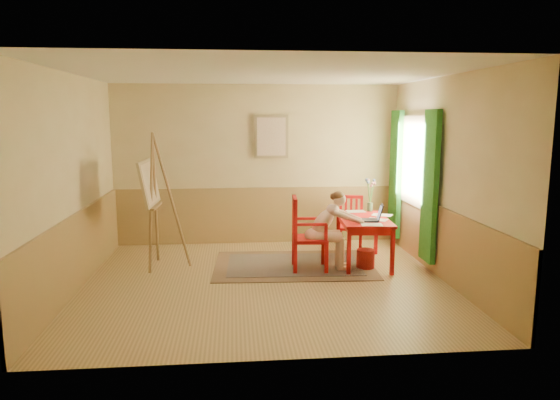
{
  "coord_description": "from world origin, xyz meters",
  "views": [
    {
      "loc": [
        -0.42,
        -6.63,
        2.25
      ],
      "look_at": [
        0.25,
        0.55,
        1.05
      ],
      "focal_mm": 32.33,
      "sensor_mm": 36.0,
      "label": 1
    }
  ],
  "objects": [
    {
      "name": "vase",
      "position": [
        1.79,
        1.29,
        0.97
      ],
      "size": [
        0.21,
        0.27,
        0.54
      ],
      "color": "#3F724C",
      "rests_on": "table"
    },
    {
      "name": "chair_back",
      "position": [
        1.56,
        1.63,
        0.46
      ],
      "size": [
        0.5,
        0.51,
        0.91
      ],
      "color": "red",
      "rests_on": "room"
    },
    {
      "name": "chair_left",
      "position": [
        0.63,
        0.51,
        0.55
      ],
      "size": [
        0.54,
        0.52,
        1.09
      ],
      "color": "red",
      "rests_on": "room"
    },
    {
      "name": "rug",
      "position": [
        0.48,
        0.74,
        0.01
      ],
      "size": [
        2.47,
        1.71,
        0.02
      ],
      "color": "#8C7251",
      "rests_on": "room"
    },
    {
      "name": "wall_portrait",
      "position": [
        0.25,
        2.2,
        1.9
      ],
      "size": [
        0.6,
        0.05,
        0.76
      ],
      "color": "#9E875D",
      "rests_on": "room"
    },
    {
      "name": "window",
      "position": [
        2.42,
        1.1,
        1.35
      ],
      "size": [
        0.12,
        2.01,
        2.2
      ],
      "color": "white",
      "rests_on": "room"
    },
    {
      "name": "figure",
      "position": [
        0.96,
        0.5,
        0.65
      ],
      "size": [
        0.88,
        0.4,
        1.18
      ],
      "color": "beige",
      "rests_on": "room"
    },
    {
      "name": "table",
      "position": [
        1.55,
        0.73,
        0.63
      ],
      "size": [
        0.8,
        1.25,
        0.72
      ],
      "color": "red",
      "rests_on": "room"
    },
    {
      "name": "room",
      "position": [
        0.0,
        0.0,
        1.4
      ],
      "size": [
        5.04,
        4.54,
        2.84
      ],
      "color": "tan",
      "rests_on": "ground"
    },
    {
      "name": "laptop",
      "position": [
        1.6,
        0.52,
        0.77
      ],
      "size": [
        0.45,
        0.32,
        0.25
      ],
      "color": "#1E2338",
      "rests_on": "table"
    },
    {
      "name": "easel",
      "position": [
        -1.62,
        0.89,
        1.2
      ],
      "size": [
        0.69,
        0.9,
        2.03
      ],
      "color": "olive",
      "rests_on": "room"
    },
    {
      "name": "wastebasket",
      "position": [
        1.53,
        0.5,
        0.14
      ],
      "size": [
        0.32,
        0.32,
        0.29
      ],
      "primitive_type": "cylinder",
      "rotation": [
        0.0,
        0.0,
        0.2
      ],
      "color": "red",
      "rests_on": "room"
    },
    {
      "name": "wainscot",
      "position": [
        0.0,
        0.8,
        0.5
      ],
      "size": [
        5.0,
        4.5,
        1.0
      ],
      "color": "#A68652",
      "rests_on": "room"
    },
    {
      "name": "papers",
      "position": [
        1.68,
        0.76,
        0.72
      ],
      "size": [
        0.7,
        1.25,
        0.0
      ],
      "color": "white",
      "rests_on": "table"
    }
  ]
}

